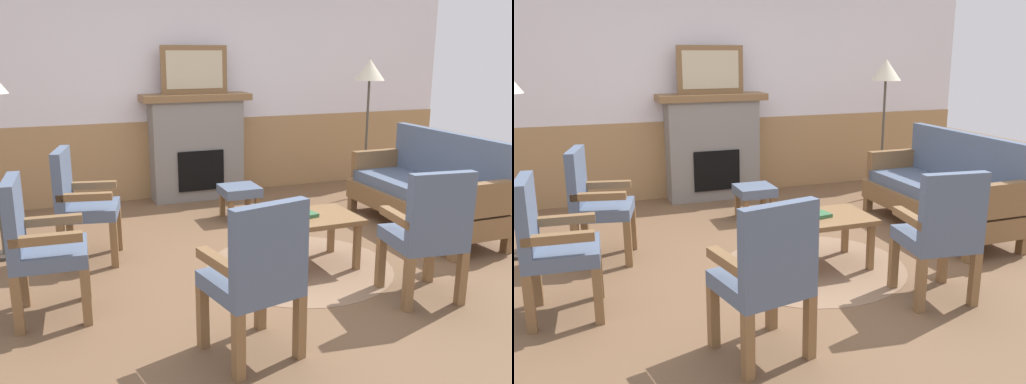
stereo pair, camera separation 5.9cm
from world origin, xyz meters
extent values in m
plane|color=brown|center=(0.00, 0.00, 0.00)|extent=(14.00, 14.00, 0.00)
cube|color=white|center=(0.00, 2.60, 1.35)|extent=(7.20, 0.12, 2.70)
cube|color=#A87F51|center=(0.00, 2.53, 0.47)|extent=(7.20, 0.02, 0.95)
cube|color=gray|center=(0.00, 2.35, 0.60)|extent=(1.10, 0.36, 1.20)
cube|color=black|center=(0.00, 2.16, 0.38)|extent=(0.56, 0.02, 0.48)
cube|color=brown|center=(0.00, 2.35, 1.24)|extent=(1.30, 0.44, 0.08)
cube|color=brown|center=(0.00, 2.35, 1.56)|extent=(0.80, 0.03, 0.56)
cube|color=beige|center=(0.00, 2.33, 1.56)|extent=(0.68, 0.01, 0.44)
cube|color=brown|center=(1.50, 1.15, 0.08)|extent=(0.08, 0.08, 0.16)
cube|color=brown|center=(1.50, -0.53, 0.08)|extent=(0.08, 0.08, 0.16)
cube|color=brown|center=(2.10, 1.15, 0.08)|extent=(0.08, 0.08, 0.16)
cube|color=brown|center=(2.10, -0.53, 0.08)|extent=(0.08, 0.08, 0.16)
cube|color=brown|center=(1.80, 0.31, 0.26)|extent=(0.70, 1.80, 0.20)
cube|color=slate|center=(1.80, 0.31, 0.42)|extent=(0.60, 1.70, 0.12)
cube|color=slate|center=(2.10, 0.31, 0.73)|extent=(0.10, 1.70, 0.50)
cube|color=brown|center=(1.80, 1.16, 0.53)|extent=(0.60, 0.10, 0.30)
cube|color=brown|center=(1.80, -0.54, 0.53)|extent=(0.60, 0.10, 0.30)
cube|color=brown|center=(-0.23, -0.38, 0.20)|extent=(0.05, 0.05, 0.40)
cube|color=brown|center=(0.61, -0.38, 0.20)|extent=(0.05, 0.05, 0.40)
cube|color=brown|center=(-0.23, 0.06, 0.20)|extent=(0.05, 0.05, 0.40)
cube|color=brown|center=(0.61, 0.06, 0.20)|extent=(0.05, 0.05, 0.40)
cube|color=brown|center=(0.19, -0.16, 0.42)|extent=(0.96, 0.56, 0.04)
cylinder|color=#896B51|center=(0.19, -0.16, 0.00)|extent=(1.57, 1.57, 0.01)
cube|color=#33663D|center=(0.22, -0.16, 0.46)|extent=(0.24, 0.19, 0.03)
cube|color=brown|center=(0.05, 1.19, 0.13)|extent=(0.05, 0.05, 0.26)
cube|color=brown|center=(0.35, 1.19, 0.13)|extent=(0.05, 0.05, 0.26)
cube|color=brown|center=(0.05, 1.49, 0.13)|extent=(0.05, 0.05, 0.26)
cube|color=brown|center=(0.35, 1.49, 0.13)|extent=(0.05, 0.05, 0.26)
cube|color=slate|center=(0.20, 1.34, 0.31)|extent=(0.40, 0.40, 0.10)
cube|color=brown|center=(-1.17, 0.82, 0.20)|extent=(0.07, 0.07, 0.40)
cube|color=brown|center=(-1.25, 0.41, 0.20)|extent=(0.07, 0.07, 0.40)
cube|color=brown|center=(-1.58, 0.91, 0.20)|extent=(0.07, 0.07, 0.40)
cube|color=brown|center=(-1.66, 0.49, 0.20)|extent=(0.07, 0.07, 0.40)
cube|color=slate|center=(-1.41, 0.66, 0.45)|extent=(0.57, 0.57, 0.10)
cube|color=slate|center=(-1.61, 0.70, 0.74)|extent=(0.18, 0.49, 0.48)
cube|color=brown|center=(-1.37, 0.86, 0.62)|extent=(0.44, 0.16, 0.06)
cube|color=brown|center=(-1.46, 0.46, 0.62)|extent=(0.44, 0.16, 0.06)
cube|color=brown|center=(-1.53, -0.13, 0.20)|extent=(0.06, 0.06, 0.40)
cube|color=brown|center=(-1.55, -0.55, 0.20)|extent=(0.06, 0.06, 0.40)
cube|color=brown|center=(-1.95, -0.11, 0.20)|extent=(0.06, 0.06, 0.40)
cube|color=brown|center=(-1.97, -0.53, 0.20)|extent=(0.06, 0.06, 0.40)
cube|color=slate|center=(-1.75, -0.33, 0.45)|extent=(0.51, 0.51, 0.10)
cube|color=slate|center=(-1.95, -0.32, 0.74)|extent=(0.11, 0.48, 0.48)
cube|color=brown|center=(-1.74, -0.13, 0.62)|extent=(0.44, 0.10, 0.06)
cube|color=brown|center=(-1.76, -0.54, 0.62)|extent=(0.44, 0.10, 0.06)
cube|color=brown|center=(0.60, -0.74, 0.20)|extent=(0.07, 0.07, 0.40)
cube|color=brown|center=(1.02, -0.80, 0.20)|extent=(0.07, 0.07, 0.40)
cube|color=brown|center=(0.55, -1.16, 0.20)|extent=(0.07, 0.07, 0.40)
cube|color=brown|center=(0.96, -1.21, 0.20)|extent=(0.07, 0.07, 0.40)
cube|color=slate|center=(0.78, -0.98, 0.45)|extent=(0.54, 0.54, 0.10)
cube|color=slate|center=(0.76, -1.18, 0.74)|extent=(0.49, 0.14, 0.48)
cube|color=brown|center=(0.58, -0.95, 0.62)|extent=(0.12, 0.45, 0.06)
cube|color=brown|center=(0.98, -1.00, 0.62)|extent=(0.12, 0.45, 0.06)
cube|color=brown|center=(-0.92, -1.10, 0.20)|extent=(0.07, 0.07, 0.40)
cube|color=brown|center=(-0.50, -1.02, 0.20)|extent=(0.07, 0.07, 0.40)
cube|color=brown|center=(-0.83, -1.52, 0.20)|extent=(0.07, 0.07, 0.40)
cube|color=brown|center=(-0.42, -1.43, 0.20)|extent=(0.07, 0.07, 0.40)
cube|color=slate|center=(-0.67, -1.27, 0.45)|extent=(0.57, 0.57, 0.10)
cube|color=slate|center=(-0.63, -1.46, 0.74)|extent=(0.49, 0.18, 0.48)
cube|color=brown|center=(-0.87, -1.31, 0.62)|extent=(0.16, 0.45, 0.06)
cube|color=brown|center=(-0.47, -1.23, 0.62)|extent=(0.16, 0.45, 0.06)
cylinder|color=#332D28|center=(1.99, 1.70, 0.01)|extent=(0.24, 0.24, 0.03)
cylinder|color=#4C473D|center=(1.99, 1.70, 0.73)|extent=(0.03, 0.03, 1.40)
cone|color=beige|center=(1.99, 1.70, 1.55)|extent=(0.36, 0.36, 0.25)
cylinder|color=#332D28|center=(-2.14, 1.00, 0.01)|extent=(0.24, 0.24, 0.03)
camera|label=1|loc=(-1.71, -4.04, 1.76)|focal=38.29mm
camera|label=2|loc=(-1.66, -4.06, 1.76)|focal=38.29mm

